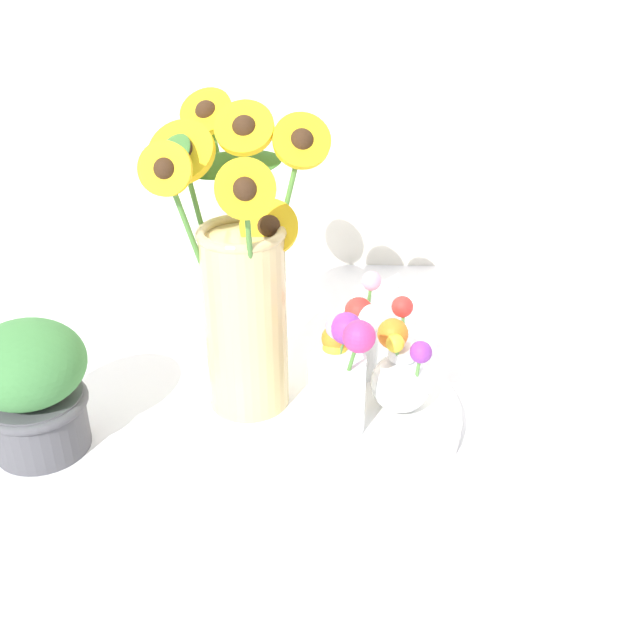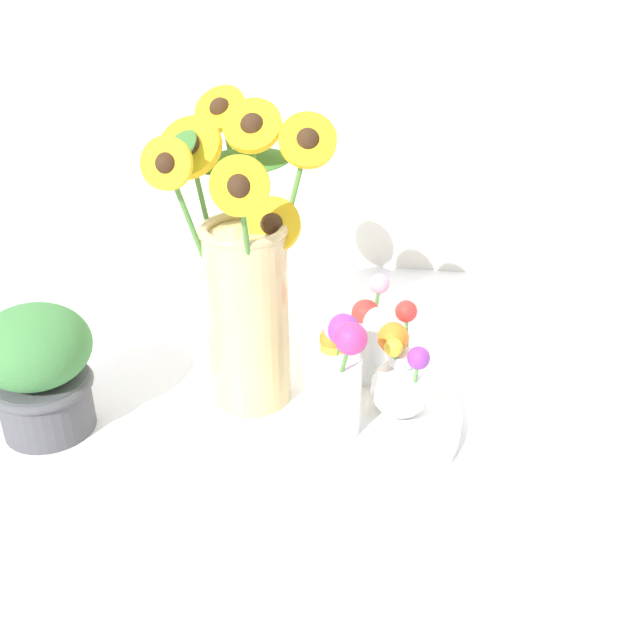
{
  "view_description": "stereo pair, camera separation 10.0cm",
  "coord_description": "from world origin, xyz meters",
  "px_view_note": "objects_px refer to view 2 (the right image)",
  "views": [
    {
      "loc": [
        0.02,
        -0.81,
        0.65
      ],
      "look_at": [
        -0.01,
        0.06,
        0.16
      ],
      "focal_mm": 42.0,
      "sensor_mm": 36.0,
      "label": 1
    },
    {
      "loc": [
        0.12,
        -0.81,
        0.65
      ],
      "look_at": [
        -0.01,
        0.06,
        0.16
      ],
      "focal_mm": 42.0,
      "sensor_mm": 36.0,
      "label": 2
    }
  ],
  "objects_px": {
    "serving_tray": "(320,412)",
    "mason_jar_sunflowers": "(246,287)",
    "vase_small_center": "(335,377)",
    "vase_small_back": "(366,335)",
    "vase_bulb_right": "(400,378)",
    "potted_plant": "(39,368)"
  },
  "relations": [
    {
      "from": "serving_tray",
      "to": "potted_plant",
      "type": "xyz_separation_m",
      "value": [
        -0.37,
        -0.07,
        0.09
      ]
    },
    {
      "from": "mason_jar_sunflowers",
      "to": "vase_bulb_right",
      "type": "xyz_separation_m",
      "value": [
        0.22,
        -0.02,
        -0.11
      ]
    },
    {
      "from": "potted_plant",
      "to": "serving_tray",
      "type": "bearing_deg",
      "value": 11.21
    },
    {
      "from": "vase_small_center",
      "to": "vase_small_back",
      "type": "height_order",
      "value": "vase_small_center"
    },
    {
      "from": "serving_tray",
      "to": "mason_jar_sunflowers",
      "type": "distance_m",
      "value": 0.21
    },
    {
      "from": "mason_jar_sunflowers",
      "to": "potted_plant",
      "type": "distance_m",
      "value": 0.3
    },
    {
      "from": "serving_tray",
      "to": "mason_jar_sunflowers",
      "type": "height_order",
      "value": "mason_jar_sunflowers"
    },
    {
      "from": "serving_tray",
      "to": "vase_small_center",
      "type": "height_order",
      "value": "vase_small_center"
    },
    {
      "from": "potted_plant",
      "to": "vase_small_center",
      "type": "bearing_deg",
      "value": 4.07
    },
    {
      "from": "mason_jar_sunflowers",
      "to": "vase_bulb_right",
      "type": "height_order",
      "value": "mason_jar_sunflowers"
    },
    {
      "from": "serving_tray",
      "to": "vase_small_back",
      "type": "relative_size",
      "value": 2.48
    },
    {
      "from": "serving_tray",
      "to": "mason_jar_sunflowers",
      "type": "xyz_separation_m",
      "value": [
        -0.1,
        0.02,
        0.18
      ]
    },
    {
      "from": "vase_small_center",
      "to": "potted_plant",
      "type": "height_order",
      "value": "vase_small_center"
    },
    {
      "from": "mason_jar_sunflowers",
      "to": "vase_bulb_right",
      "type": "relative_size",
      "value": 2.71
    },
    {
      "from": "serving_tray",
      "to": "mason_jar_sunflowers",
      "type": "bearing_deg",
      "value": 170.06
    },
    {
      "from": "serving_tray",
      "to": "vase_bulb_right",
      "type": "relative_size",
      "value": 2.61
    },
    {
      "from": "mason_jar_sunflowers",
      "to": "potted_plant",
      "type": "bearing_deg",
      "value": -161.11
    },
    {
      "from": "vase_bulb_right",
      "to": "vase_small_back",
      "type": "distance_m",
      "value": 0.11
    },
    {
      "from": "vase_bulb_right",
      "to": "potted_plant",
      "type": "xyz_separation_m",
      "value": [
        -0.49,
        -0.07,
        0.02
      ]
    },
    {
      "from": "mason_jar_sunflowers",
      "to": "potted_plant",
      "type": "height_order",
      "value": "mason_jar_sunflowers"
    },
    {
      "from": "serving_tray",
      "to": "vase_small_center",
      "type": "xyz_separation_m",
      "value": [
        0.03,
        -0.05,
        0.09
      ]
    },
    {
      "from": "vase_bulb_right",
      "to": "potted_plant",
      "type": "distance_m",
      "value": 0.49
    }
  ]
}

